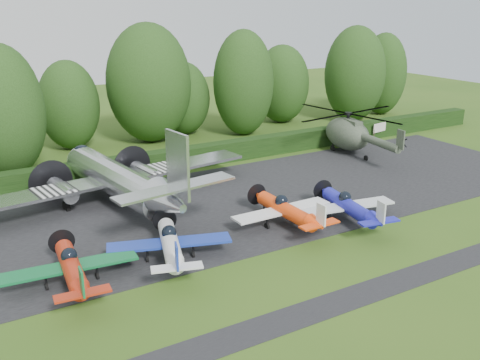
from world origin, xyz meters
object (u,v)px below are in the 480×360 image
light_plane_red (72,267)px  light_plane_blue (349,206)px  light_plane_white (170,244)px  light_plane_orange (286,210)px  sign_board (382,127)px  helicopter (348,131)px  transport_plane (117,180)px

light_plane_red → light_plane_blue: 20.01m
light_plane_red → light_plane_white: bearing=-3.8°
light_plane_orange → light_plane_blue: size_ratio=1.01×
light_plane_orange → sign_board: 29.79m
light_plane_red → sign_board: size_ratio=2.38×
light_plane_red → sign_board: light_plane_red is taller
helicopter → sign_board: (7.86, 2.79, -1.06)m
transport_plane → light_plane_orange: 13.65m
light_plane_blue → sign_board: 27.24m
light_plane_red → light_plane_orange: 15.60m
light_plane_orange → sign_board: bearing=33.7°
sign_board → light_plane_red: bearing=-146.6°
transport_plane → sign_board: transport_plane is taller
light_plane_white → helicopter: bearing=11.0°
light_plane_orange → helicopter: size_ratio=0.52×
light_plane_red → sign_board: (40.64, 17.14, 0.06)m
helicopter → light_plane_white: bearing=-158.8°
light_plane_blue → light_plane_white: bearing=168.0°
transport_plane → light_plane_blue: transport_plane is taller
light_plane_red → helicopter: (32.79, 14.35, 1.12)m
transport_plane → light_plane_blue: 18.03m
light_plane_red → light_plane_orange: size_ratio=0.97×
light_plane_red → sign_board: 44.11m
transport_plane → helicopter: (26.52, 3.35, 0.10)m
light_plane_white → sign_board: light_plane_white is taller
light_plane_red → light_plane_blue: (20.00, -0.64, 0.02)m
light_plane_orange → light_plane_blue: bearing=-19.9°
light_plane_orange → light_plane_red: bearing=-175.1°
transport_plane → light_plane_orange: (9.30, -9.94, -0.99)m
light_plane_blue → sign_board: bearing=31.6°
light_plane_white → sign_board: 38.55m
sign_board → light_plane_blue: bearing=-128.7°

